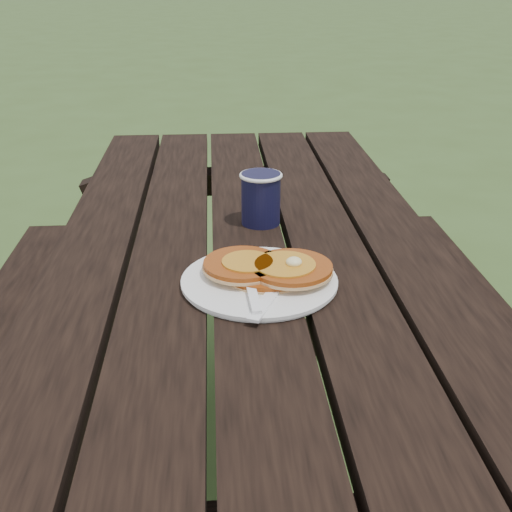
{
  "coord_description": "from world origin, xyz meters",
  "views": [
    {
      "loc": [
        -0.06,
        -1.12,
        1.25
      ],
      "look_at": [
        0.0,
        -0.15,
        0.8
      ],
      "focal_mm": 45.0,
      "sensor_mm": 36.0,
      "label": 1
    }
  ],
  "objects": [
    {
      "name": "knife",
      "position": [
        0.02,
        -0.21,
        0.76
      ],
      "size": [
        0.09,
        0.17,
        0.0
      ],
      "primitive_type": "cube",
      "rotation": [
        0.0,
        0.0,
        -0.41
      ],
      "color": "white",
      "rests_on": "plate"
    },
    {
      "name": "pancake_stack",
      "position": [
        0.02,
        -0.14,
        0.77
      ],
      "size": [
        0.22,
        0.16,
        0.04
      ],
      "rotation": [
        0.0,
        0.0,
        0.04
      ],
      "color": "#9C4311",
      "rests_on": "plate"
    },
    {
      "name": "plate",
      "position": [
        0.01,
        -0.15,
        0.76
      ],
      "size": [
        0.33,
        0.33,
        0.01
      ],
      "primitive_type": "cylinder",
      "rotation": [
        0.0,
        0.0,
        -0.36
      ],
      "color": "white",
      "rests_on": "picnic_table"
    },
    {
      "name": "fork",
      "position": [
        -0.01,
        -0.23,
        0.77
      ],
      "size": [
        0.04,
        0.16,
        0.01
      ],
      "primitive_type": null,
      "rotation": [
        0.0,
        0.0,
        0.06
      ],
      "color": "white",
      "rests_on": "plate"
    },
    {
      "name": "picnic_table",
      "position": [
        0.0,
        0.0,
        0.37
      ],
      "size": [
        1.36,
        1.8,
        0.75
      ],
      "color": "black",
      "rests_on": "ground"
    },
    {
      "name": "coffee_cup",
      "position": [
        0.03,
        0.13,
        0.81
      ],
      "size": [
        0.09,
        0.09,
        0.11
      ],
      "rotation": [
        0.0,
        0.0,
        -0.33
      ],
      "color": "black",
      "rests_on": "picnic_table"
    }
  ]
}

